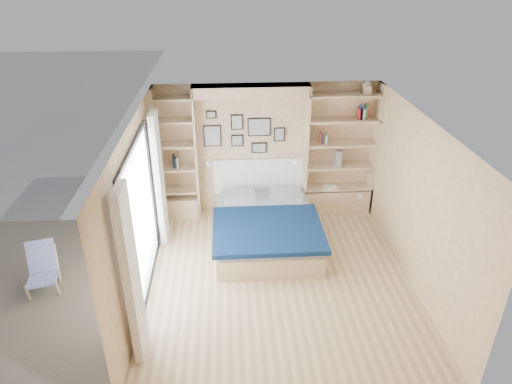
{
  "coord_description": "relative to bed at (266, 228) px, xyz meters",
  "views": [
    {
      "loc": [
        -0.72,
        -5.6,
        4.43
      ],
      "look_at": [
        -0.29,
        0.9,
        1.06
      ],
      "focal_mm": 32.0,
      "sensor_mm": 36.0,
      "label": 1
    }
  ],
  "objects": [
    {
      "name": "bed",
      "position": [
        0.0,
        0.0,
        0.0
      ],
      "size": [
        1.78,
        2.3,
        1.07
      ],
      "color": "#D1B084",
      "rests_on": "ground"
    },
    {
      "name": "photo_gallery",
      "position": [
        -0.34,
        1.18,
        1.32
      ],
      "size": [
        1.48,
        0.02,
        0.82
      ],
      "color": "black",
      "rests_on": "ground"
    },
    {
      "name": "deck_chair",
      "position": [
        -3.41,
        -0.98,
        0.05
      ],
      "size": [
        0.59,
        0.78,
        0.7
      ],
      "rotation": [
        0.0,
        0.0,
        0.27
      ],
      "color": "tan",
      "rests_on": "ground"
    },
    {
      "name": "room_shell",
      "position": [
        -0.27,
        0.48,
        0.8
      ],
      "size": [
        4.5,
        4.5,
        4.5
      ],
      "color": "#E6BE8C",
      "rests_on": "ground"
    },
    {
      "name": "shelf_decor",
      "position": [
        1.21,
        1.02,
        1.43
      ],
      "size": [
        3.53,
        0.23,
        2.03
      ],
      "color": "#AB3A16",
      "rests_on": "ground"
    },
    {
      "name": "deck",
      "position": [
        -3.48,
        -1.04,
        -0.28
      ],
      "size": [
        3.2,
        4.0,
        0.05
      ],
      "primitive_type": "cube",
      "color": "#716553",
      "rests_on": "ground"
    },
    {
      "name": "ground",
      "position": [
        0.12,
        -1.04,
        -0.28
      ],
      "size": [
        4.5,
        4.5,
        0.0
      ],
      "primitive_type": "plane",
      "color": "tan",
      "rests_on": "ground"
    },
    {
      "name": "reading_lamps",
      "position": [
        -0.18,
        0.96,
        0.82
      ],
      "size": [
        1.92,
        0.12,
        0.15
      ],
      "color": "silver",
      "rests_on": "ground"
    }
  ]
}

